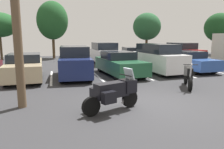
{
  "coord_description": "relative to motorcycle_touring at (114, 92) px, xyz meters",
  "views": [
    {
      "loc": [
        -3.22,
        -7.11,
        2.41
      ],
      "look_at": [
        -0.97,
        1.35,
        0.9
      ],
      "focal_mm": 34.92,
      "sensor_mm": 36.0,
      "label": 1
    }
  ],
  "objects": [
    {
      "name": "motorcycle_touring",
      "position": [
        0.0,
        0.0,
        0.0
      ],
      "size": [
        2.05,
        1.17,
        1.38
      ],
      "color": "black",
      "rests_on": "ground"
    },
    {
      "name": "car_far_black",
      "position": [
        5.45,
        12.89,
        0.07
      ],
      "size": [
        2.12,
        4.56,
        1.45
      ],
      "color": "black",
      "rests_on": "ground"
    },
    {
      "name": "ground",
      "position": [
        1.38,
        0.46,
        -0.7
      ],
      "size": [
        44.0,
        44.0,
        0.1
      ],
      "primitive_type": "cube",
      "color": "#2D2D30"
    },
    {
      "name": "tree_center",
      "position": [
        9.5,
        19.01,
        3.04
      ],
      "size": [
        3.46,
        3.46,
        5.37
      ],
      "color": "#4C3823",
      "rests_on": "ground"
    },
    {
      "name": "tree_far_right",
      "position": [
        -1.85,
        19.34,
        3.59
      ],
      "size": [
        3.46,
        3.46,
        6.37
      ],
      "color": "#4C3823",
      "rests_on": "ground"
    },
    {
      "name": "car_green",
      "position": [
        2.19,
        6.61,
        0.07
      ],
      "size": [
        2.29,
        5.03,
        1.49
      ],
      "color": "#235638",
      "rests_on": "ground"
    },
    {
      "name": "parking_stripes",
      "position": [
        0.74,
        6.78,
        -0.64
      ],
      "size": [
        16.87,
        4.87,
        0.01
      ],
      "color": "silver",
      "rests_on": "ground"
    },
    {
      "name": "car_white",
      "position": [
        5.03,
        6.89,
        0.33
      ],
      "size": [
        2.13,
        4.76,
        1.95
      ],
      "color": "white",
      "rests_on": "ground"
    },
    {
      "name": "car_navy",
      "position": [
        -0.65,
        6.54,
        0.27
      ],
      "size": [
        2.05,
        4.61,
        1.86
      ],
      "color": "navy",
      "rests_on": "ground"
    },
    {
      "name": "car_blue",
      "position": [
        7.63,
        7.11,
        0.05
      ],
      "size": [
        1.97,
        4.71,
        1.41
      ],
      "color": "#2D519E",
      "rests_on": "ground"
    },
    {
      "name": "car_far_silver",
      "position": [
        2.65,
        12.78,
        0.31
      ],
      "size": [
        1.99,
        4.62,
        1.91
      ],
      "color": "#B7B7BC",
      "rests_on": "ground"
    },
    {
      "name": "car_far_grey",
      "position": [
        8.23,
        13.07,
        0.07
      ],
      "size": [
        2.12,
        4.65,
        1.45
      ],
      "color": "slate",
      "rests_on": "ground"
    },
    {
      "name": "car_far_red",
      "position": [
        11.02,
        13.25,
        0.25
      ],
      "size": [
        2.09,
        4.89,
        1.83
      ],
      "color": "maroon",
      "rests_on": "ground"
    },
    {
      "name": "motorcycle_second",
      "position": [
        4.36,
        2.36,
        -0.06
      ],
      "size": [
        1.08,
        2.0,
        1.26
      ],
      "color": "black",
      "rests_on": "ground"
    },
    {
      "name": "tree_rear",
      "position": [
        20.19,
        18.99,
        3.05
      ],
      "size": [
        3.92,
        3.92,
        5.65
      ],
      "color": "#4C3823",
      "rests_on": "ground"
    },
    {
      "name": "car_tan",
      "position": [
        -3.49,
        6.58,
        0.07
      ],
      "size": [
        2.1,
        4.89,
        1.48
      ],
      "color": "tan",
      "rests_on": "ground"
    }
  ]
}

